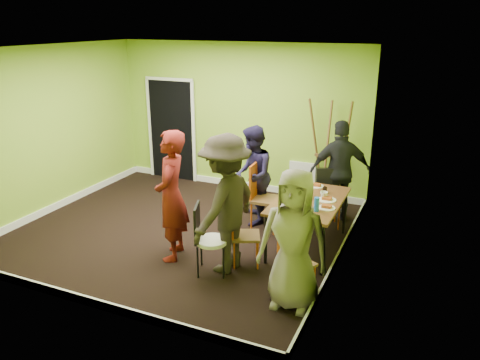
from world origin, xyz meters
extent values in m
plane|color=black|center=(0.00, 0.00, 0.00)|extent=(5.00, 5.00, 0.00)
cube|color=#89BA30|center=(0.00, 2.25, 1.40)|extent=(5.00, 0.04, 2.80)
cube|color=#89BA30|center=(0.00, -2.25, 1.40)|extent=(5.00, 0.04, 2.80)
cube|color=#89BA30|center=(-2.50, 0.00, 1.40)|extent=(0.04, 4.50, 2.80)
cube|color=#89BA30|center=(2.50, 0.00, 1.40)|extent=(0.04, 4.50, 2.80)
cube|color=white|center=(0.00, 0.00, 2.80)|extent=(5.00, 4.50, 0.04)
cube|color=black|center=(-1.50, 2.22, 1.02)|extent=(1.00, 0.05, 2.04)
cube|color=white|center=(1.30, 2.22, 0.40)|extent=(0.50, 0.04, 0.55)
cylinder|color=black|center=(1.59, -0.45, 0.35)|extent=(0.04, 0.04, 0.71)
cylinder|color=black|center=(2.37, -0.45, 0.35)|extent=(0.04, 0.04, 0.71)
cylinder|color=black|center=(1.59, 0.93, 0.35)|extent=(0.04, 0.04, 0.71)
cylinder|color=black|center=(2.37, 0.93, 0.35)|extent=(0.04, 0.04, 0.71)
cube|color=brown|center=(1.98, 0.24, 0.73)|extent=(0.90, 1.50, 0.04)
cylinder|color=#D45713|center=(1.00, 0.79, 0.25)|extent=(0.03, 0.03, 0.49)
cylinder|color=#D45713|center=(1.02, 0.42, 0.25)|extent=(0.03, 0.03, 0.49)
cylinder|color=#D45713|center=(1.37, 0.81, 0.25)|extent=(0.03, 0.03, 0.49)
cylinder|color=#D45713|center=(1.39, 0.43, 0.25)|extent=(0.03, 0.03, 0.49)
cube|color=brown|center=(1.19, 0.61, 0.49)|extent=(0.46, 0.46, 0.04)
cube|color=#D45713|center=(0.99, 0.60, 0.79)|extent=(0.05, 0.42, 0.55)
cylinder|color=#D45713|center=(1.14, -0.49, 0.21)|extent=(0.02, 0.02, 0.42)
cylinder|color=#D45713|center=(1.26, -0.78, 0.21)|extent=(0.02, 0.02, 0.42)
cylinder|color=#D45713|center=(1.42, -0.36, 0.21)|extent=(0.02, 0.02, 0.42)
cylinder|color=#D45713|center=(1.55, -0.65, 0.21)|extent=(0.02, 0.02, 0.42)
cube|color=brown|center=(1.34, -0.57, 0.42)|extent=(0.49, 0.49, 0.04)
cube|color=#D45713|center=(1.18, -0.64, 0.66)|extent=(0.17, 0.33, 0.46)
cylinder|color=#D45713|center=(2.14, 1.31, 0.20)|extent=(0.02, 0.02, 0.40)
cylinder|color=#D45713|center=(1.86, 1.19, 0.20)|extent=(0.02, 0.02, 0.40)
cylinder|color=#D45713|center=(2.26, 1.03, 0.20)|extent=(0.02, 0.02, 0.40)
cylinder|color=#D45713|center=(1.98, 0.91, 0.20)|extent=(0.02, 0.02, 0.40)
cube|color=brown|center=(2.06, 1.11, 0.40)|extent=(0.47, 0.47, 0.04)
cube|color=#D45713|center=(2.00, 1.26, 0.64)|extent=(0.32, 0.16, 0.45)
cylinder|color=#D45713|center=(2.00, -1.09, 0.20)|extent=(0.02, 0.02, 0.40)
cylinder|color=#D45713|center=(2.28, -1.21, 0.20)|extent=(0.02, 0.02, 0.40)
cylinder|color=#D45713|center=(2.12, -0.81, 0.20)|extent=(0.02, 0.02, 0.40)
cylinder|color=#D45713|center=(2.40, -0.93, 0.20)|extent=(0.02, 0.02, 0.40)
cube|color=brown|center=(2.20, -1.01, 0.40)|extent=(0.47, 0.47, 0.04)
cube|color=#D45713|center=(2.13, -1.17, 0.64)|extent=(0.32, 0.16, 0.44)
cylinder|color=black|center=(0.81, -0.86, 0.22)|extent=(0.03, 0.03, 0.44)
cylinder|color=black|center=(0.93, -1.17, 0.22)|extent=(0.03, 0.03, 0.44)
cylinder|color=black|center=(1.12, -0.74, 0.22)|extent=(0.03, 0.03, 0.44)
cylinder|color=black|center=(1.24, -1.05, 0.22)|extent=(0.03, 0.03, 0.44)
cylinder|color=white|center=(1.03, -0.96, 0.45)|extent=(0.41, 0.41, 0.05)
cube|color=black|center=(0.85, -1.02, 0.70)|extent=(0.16, 0.36, 0.49)
cylinder|color=brown|center=(1.57, 2.11, 0.95)|extent=(0.27, 0.45, 1.92)
cylinder|color=brown|center=(2.06, 2.11, 0.95)|extent=(0.27, 0.45, 1.92)
cylinder|color=brown|center=(1.82, 1.83, 0.95)|extent=(0.04, 0.44, 1.87)
cube|color=brown|center=(1.82, 2.06, 0.90)|extent=(0.52, 0.04, 0.04)
cylinder|color=white|center=(1.75, 0.71, 0.76)|extent=(0.24, 0.24, 0.01)
cylinder|color=white|center=(1.79, -0.15, 0.76)|extent=(0.21, 0.21, 0.01)
cylinder|color=white|center=(1.92, 0.82, 0.76)|extent=(0.23, 0.23, 0.01)
cylinder|color=white|center=(1.95, -0.28, 0.76)|extent=(0.26, 0.26, 0.01)
cylinder|color=white|center=(2.21, 0.32, 0.76)|extent=(0.27, 0.27, 0.01)
cylinder|color=white|center=(2.28, 0.02, 0.76)|extent=(0.24, 0.24, 0.01)
cylinder|color=white|center=(1.94, 0.31, 0.85)|extent=(0.07, 0.07, 0.20)
cylinder|color=blue|center=(2.18, -0.13, 0.85)|extent=(0.07, 0.07, 0.19)
cylinder|color=#D45713|center=(1.94, 0.38, 0.79)|extent=(0.04, 0.04, 0.08)
cylinder|color=black|center=(1.82, 0.40, 0.80)|extent=(0.06, 0.06, 0.10)
cylinder|color=black|center=(2.11, 0.59, 0.80)|extent=(0.07, 0.07, 0.09)
cylinder|color=black|center=(2.06, -0.27, 0.80)|extent=(0.06, 0.06, 0.10)
imported|color=white|center=(1.88, 0.04, 0.80)|extent=(0.12, 0.12, 0.10)
imported|color=white|center=(2.15, 0.36, 0.80)|extent=(0.11, 0.11, 0.10)
imported|color=maroon|center=(0.34, -0.79, 0.91)|extent=(0.63, 0.77, 1.82)
imported|color=#1B1536|center=(0.88, 0.77, 0.80)|extent=(0.85, 0.95, 1.61)
imported|color=black|center=(1.14, -0.78, 0.92)|extent=(0.85, 1.28, 1.85)
imported|color=black|center=(2.15, 1.44, 0.84)|extent=(1.06, 0.77, 1.68)
imported|color=gray|center=(2.21, -1.25, 0.83)|extent=(0.83, 0.55, 1.66)
camera|label=1|loc=(3.57, -5.83, 3.17)|focal=35.00mm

